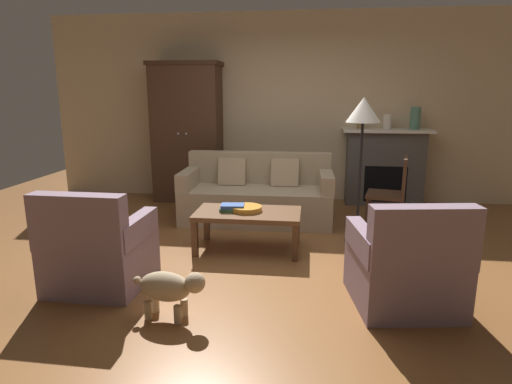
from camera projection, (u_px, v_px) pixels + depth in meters
The scene contains 16 objects.
ground_plane at pixel (263, 255), 4.47m from camera, with size 9.60×9.60×0.00m, color brown.
back_wall at pixel (281, 108), 6.62m from camera, with size 7.20×0.10×2.80m, color beige.
fireplace at pixel (384, 166), 6.38m from camera, with size 1.26×0.48×1.12m.
armoire at pixel (187, 133), 6.55m from camera, with size 1.06×0.57×2.08m.
couch at pixel (257, 196), 5.63m from camera, with size 1.93×0.88×0.86m.
coffee_table at pixel (248, 216), 4.55m from camera, with size 1.10×0.60×0.42m.
fruit_bowl at pixel (246, 208), 4.55m from camera, with size 0.33×0.33×0.05m, color orange.
book_stack at pixel (232, 208), 4.55m from camera, with size 0.26×0.19×0.07m.
mantel_vase_bronze at pixel (361, 122), 6.26m from camera, with size 0.10×0.10×0.19m, color olive.
mantel_vase_cream at pixel (388, 122), 6.21m from camera, with size 0.12×0.12×0.21m, color beige.
mantel_vase_jade at pixel (415, 118), 6.15m from camera, with size 0.14×0.14×0.32m, color slate.
armchair_near_left at pixel (98, 252), 3.68m from camera, with size 0.79×0.78×0.88m.
armchair_near_right at pixel (406, 268), 3.34m from camera, with size 0.88×0.88×0.88m.
side_chair_wooden at pixel (394, 189), 5.17m from camera, with size 0.52×0.52×0.90m.
floor_lamp at pixel (363, 119), 4.54m from camera, with size 0.36×0.36×1.59m.
dog at pixel (169, 288), 3.16m from camera, with size 0.57×0.26×0.39m.
Camera 1 is at (0.45, -4.19, 1.64)m, focal length 30.35 mm.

